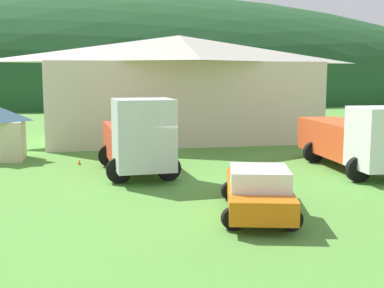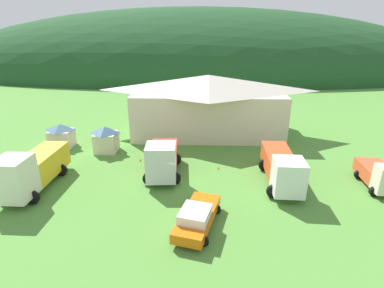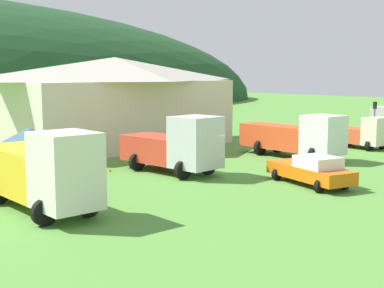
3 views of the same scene
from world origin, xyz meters
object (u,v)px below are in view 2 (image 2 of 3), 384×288
(heavy_rig_striped, at_px, (32,169))
(traffic_cone_mid_row, at_px, (218,169))
(depot_building, at_px, (208,104))
(service_pickup_orange, at_px, (197,217))
(tow_truck_silver, at_px, (163,158))
(traffic_cone_near_pickup, at_px, (140,161))
(play_shed_pink, at_px, (61,135))
(play_shed_cream, at_px, (106,139))
(heavy_rig_white, at_px, (282,167))
(light_truck_cream, at_px, (381,175))

(heavy_rig_striped, bearing_deg, traffic_cone_mid_row, 107.15)
(depot_building, distance_m, service_pickup_orange, 20.34)
(tow_truck_silver, height_order, traffic_cone_near_pickup, tow_truck_silver)
(tow_truck_silver, bearing_deg, play_shed_pink, -122.80)
(traffic_cone_near_pickup, relative_size, traffic_cone_mid_row, 1.14)
(depot_building, xyz_separation_m, play_shed_pink, (-16.43, -5.72, -2.40))
(play_shed_pink, xyz_separation_m, tow_truck_silver, (12.26, -6.88, 0.36))
(depot_building, relative_size, play_shed_cream, 6.77)
(heavy_rig_striped, relative_size, heavy_rig_white, 0.96)
(service_pickup_orange, bearing_deg, traffic_cone_near_pickup, -136.37)
(play_shed_pink, bearing_deg, traffic_cone_mid_row, -16.91)
(tow_truck_silver, bearing_deg, heavy_rig_white, 79.86)
(service_pickup_orange, distance_m, traffic_cone_mid_row, 9.34)
(heavy_rig_striped, distance_m, light_truck_cream, 28.50)
(light_truck_cream, bearing_deg, heavy_rig_white, -89.15)
(traffic_cone_near_pickup, bearing_deg, light_truck_cream, -13.18)
(depot_building, relative_size, heavy_rig_white, 2.33)
(play_shed_pink, relative_size, traffic_cone_near_pickup, 4.82)
(service_pickup_orange, bearing_deg, traffic_cone_mid_row, -176.86)
(depot_building, xyz_separation_m, play_shed_cream, (-11.00, -6.96, -2.30))
(play_shed_pink, bearing_deg, service_pickup_orange, -42.92)
(play_shed_cream, relative_size, traffic_cone_mid_row, 5.90)
(play_shed_cream, bearing_deg, tow_truck_silver, -39.53)
(play_shed_pink, distance_m, service_pickup_orange, 21.13)
(play_shed_pink, height_order, service_pickup_orange, play_shed_pink)
(play_shed_cream, height_order, traffic_cone_near_pickup, play_shed_cream)
(light_truck_cream, distance_m, traffic_cone_mid_row, 13.60)
(play_shed_pink, height_order, light_truck_cream, play_shed_pink)
(depot_building, distance_m, heavy_rig_striped, 21.22)
(tow_truck_silver, xyz_separation_m, heavy_rig_white, (10.23, -1.19, -0.14))
(traffic_cone_near_pickup, bearing_deg, heavy_rig_striped, -141.12)
(play_shed_cream, xyz_separation_m, traffic_cone_mid_row, (11.90, -4.02, -1.47))
(heavy_rig_striped, xyz_separation_m, traffic_cone_mid_row, (15.33, 4.45, -1.83))
(play_shed_pink, bearing_deg, light_truck_cream, -15.67)
(heavy_rig_striped, bearing_deg, light_truck_cream, 93.31)
(play_shed_cream, relative_size, heavy_rig_striped, 0.36)
(traffic_cone_mid_row, bearing_deg, service_pickup_orange, -101.57)
(depot_building, distance_m, heavy_rig_white, 15.21)
(traffic_cone_near_pickup, bearing_deg, depot_building, 53.64)
(heavy_rig_white, bearing_deg, light_truck_cream, 89.27)
(heavy_rig_white, height_order, traffic_cone_near_pickup, heavy_rig_white)
(heavy_rig_white, distance_m, traffic_cone_near_pickup, 13.77)
(play_shed_pink, bearing_deg, traffic_cone_near_pickup, -20.93)
(play_shed_pink, xyz_separation_m, light_truck_cream, (30.48, -8.55, -0.16))
(heavy_rig_striped, height_order, traffic_cone_near_pickup, heavy_rig_striped)
(play_shed_pink, relative_size, light_truck_cream, 0.52)
(tow_truck_silver, xyz_separation_m, light_truck_cream, (18.22, -1.68, -0.52))
(heavy_rig_white, xyz_separation_m, traffic_cone_near_pickup, (-12.95, 4.42, -1.59))
(play_shed_pink, relative_size, heavy_rig_striped, 0.34)
(play_shed_cream, xyz_separation_m, service_pickup_orange, (10.03, -13.14, -0.64))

